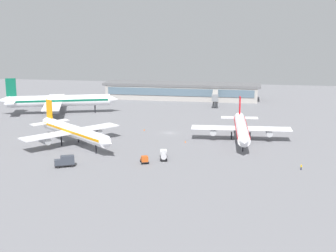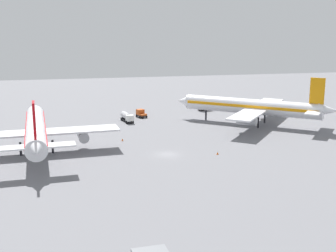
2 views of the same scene
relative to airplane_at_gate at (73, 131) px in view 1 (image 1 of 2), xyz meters
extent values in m
plane|color=slate|center=(-28.83, -23.31, -4.91)|extent=(288.00, 288.00, 0.00)
cube|color=#9E9993|center=(-22.34, -101.31, -1.22)|extent=(78.97, 14.99, 7.37)
cube|color=#4C6070|center=(-22.34, -93.67, -0.17)|extent=(75.81, 0.30, 3.79)
cube|color=#59595B|center=(-22.34, -101.31, 2.99)|extent=(82.12, 15.58, 1.26)
cylinder|color=white|center=(-0.38, 0.31, 0.00)|extent=(31.44, 26.62, 4.09)
cone|color=white|center=(-15.77, 12.81, 0.00)|extent=(5.62, 5.59, 3.89)
cone|color=white|center=(15.00, -12.18, 0.61)|extent=(6.03, 5.76, 3.27)
cube|color=orange|center=(-0.38, 0.31, 0.31)|extent=(30.34, 25.74, 0.74)
cube|color=white|center=(1.06, -0.86, -0.41)|extent=(26.89, 31.17, 0.37)
cylinder|color=#A5A8AD|center=(-5.18, -8.54, -1.84)|extent=(5.17, 4.79, 2.25)
cylinder|color=#A5A8AD|center=(7.29, 6.82, -1.84)|extent=(5.17, 4.79, 2.25)
cube|color=white|center=(12.60, -10.24, 0.41)|extent=(11.49, 13.07, 0.29)
cube|color=orange|center=(12.60, -10.24, 5.32)|extent=(3.05, 2.59, 6.54)
cylinder|color=black|center=(-10.49, 8.52, -3.48)|extent=(0.49, 0.49, 2.86)
cylinder|color=black|center=(-0.14, -4.10, -3.48)|extent=(0.49, 0.49, 2.86)
cylinder|color=black|center=(3.99, 0.98, -3.48)|extent=(0.49, 0.49, 2.86)
cylinder|color=white|center=(-55.38, -14.39, -0.11)|extent=(6.39, 36.55, 4.00)
cone|color=white|center=(-56.65, 4.95, -0.11)|extent=(4.06, 4.24, 3.80)
cone|color=white|center=(-54.10, -33.73, 0.49)|extent=(3.52, 5.20, 3.20)
cube|color=red|center=(-55.38, -14.39, 0.19)|extent=(6.37, 35.10, 0.72)
cube|color=white|center=(-55.26, -16.20, -0.51)|extent=(34.86, 8.08, 0.36)
cylinder|color=#A5A8AD|center=(-64.91, -16.84, -1.91)|extent=(2.51, 4.86, 2.20)
cylinder|color=#A5A8AD|center=(-45.61, -15.56, -1.91)|extent=(2.51, 4.86, 2.20)
cube|color=white|center=(-54.30, -30.72, 0.29)|extent=(14.00, 4.16, 0.29)
cube|color=red|center=(-54.30, -30.72, 5.09)|extent=(0.66, 3.51, 6.40)
cylinder|color=black|center=(-56.22, -1.69, -3.51)|extent=(0.48, 0.48, 2.80)
cylinder|color=black|center=(-58.38, -17.50, -3.51)|extent=(0.48, 0.48, 2.80)
cylinder|color=black|center=(-51.99, -17.08, -3.51)|extent=(0.48, 0.48, 2.80)
cylinder|color=white|center=(25.82, -51.70, 1.03)|extent=(44.24, 18.96, 4.95)
cone|color=white|center=(3.08, -59.30, 1.03)|extent=(6.19, 6.03, 4.70)
cone|color=white|center=(48.56, -44.09, 1.77)|extent=(7.12, 5.72, 3.96)
cube|color=#0C593F|center=(25.82, -51.70, 1.40)|extent=(42.57, 18.49, 0.89)
cube|color=white|center=(27.95, -50.98, 0.54)|extent=(20.38, 42.82, 0.45)
cylinder|color=#A5A8AD|center=(31.75, -62.33, -1.20)|extent=(6.41, 4.44, 2.72)
cylinder|color=#A5A8AD|center=(24.16, -39.63, -1.20)|extent=(6.41, 4.44, 2.72)
cube|color=white|center=(45.02, -45.28, 1.53)|extent=(9.25, 17.49, 0.36)
cube|color=#0C593F|center=(45.02, -45.28, 7.47)|extent=(4.27, 1.88, 7.92)
cylinder|color=black|center=(10.88, -56.69, -3.17)|extent=(0.59, 0.59, 3.46)
cylinder|color=black|center=(30.49, -54.31, -3.17)|extent=(0.59, 0.59, 3.46)
cylinder|color=black|center=(27.98, -46.80, -3.17)|extent=(0.59, 0.59, 3.46)
cube|color=black|center=(-32.63, 11.02, -4.36)|extent=(3.07, 6.55, 0.30)
cube|color=white|center=(-32.20, 8.81, -3.41)|extent=(2.21, 2.13, 1.60)
cube|color=#3F596B|center=(-32.05, 8.02, -3.09)|extent=(1.58, 0.38, 0.90)
cylinder|color=#B7B7BC|center=(-32.80, 11.91, -3.31)|extent=(2.62, 4.76, 1.80)
cylinder|color=black|center=(-31.28, 9.04, -4.51)|extent=(0.45, 0.84, 0.80)
cylinder|color=black|center=(-33.14, 8.68, -4.51)|extent=(0.45, 0.84, 0.80)
cylinder|color=black|center=(-32.12, 13.37, -4.51)|extent=(0.45, 0.84, 0.80)
cylinder|color=black|center=(-33.98, 13.01, -4.51)|extent=(0.45, 0.84, 0.80)
cube|color=black|center=(-27.73, 16.12, -4.36)|extent=(2.97, 3.68, 0.30)
cube|color=#BF4C19|center=(-28.00, 16.77, -3.41)|extent=(2.44, 2.38, 1.60)
cube|color=#3F596B|center=(-28.30, 17.52, -3.09)|extent=(1.51, 0.68, 0.90)
cube|color=#BF4C19|center=(-27.39, 15.29, -3.96)|extent=(2.29, 2.01, 0.50)
cylinder|color=black|center=(-29.04, 16.80, -4.51)|extent=(0.58, 0.85, 0.80)
cylinder|color=black|center=(-27.28, 17.51, -4.51)|extent=(0.58, 0.85, 0.80)
cylinder|color=black|center=(-28.19, 14.72, -4.51)|extent=(0.58, 0.85, 0.80)
cylinder|color=black|center=(-26.43, 15.44, -4.51)|extent=(0.58, 0.85, 0.80)
cube|color=black|center=(-5.87, 23.60, -4.36)|extent=(5.87, 4.15, 0.30)
cube|color=#333842|center=(-4.15, 24.43, -3.41)|extent=(2.45, 2.49, 1.60)
cube|color=#3F596B|center=(-3.43, 24.78, -3.09)|extent=(0.77, 1.47, 0.90)
cube|color=#333842|center=(-6.68, 23.21, -2.91)|extent=(4.25, 3.36, 2.60)
cylinder|color=black|center=(-4.51, 25.31, -4.51)|extent=(0.85, 0.62, 0.80)
cylinder|color=black|center=(-3.69, 23.60, -4.51)|extent=(0.85, 0.62, 0.80)
cylinder|color=black|center=(-8.04, 23.61, -4.51)|extent=(0.85, 0.62, 0.80)
cylinder|color=black|center=(-7.22, 21.89, -4.51)|extent=(0.85, 0.62, 0.80)
cylinder|color=#1E2338|center=(-72.82, 15.26, -4.48)|extent=(0.44, 0.44, 0.85)
cylinder|color=yellow|center=(-72.82, 15.26, -3.76)|extent=(0.52, 0.52, 0.60)
sphere|color=tan|center=(-72.82, 15.26, -3.35)|extent=(0.22, 0.22, 0.22)
cylinder|color=yellow|center=(-72.94, 15.47, -3.76)|extent=(0.10, 0.10, 0.54)
cylinder|color=yellow|center=(-72.70, 15.05, -3.76)|extent=(0.10, 0.10, 0.54)
cube|color=#9E9993|center=(-41.29, -84.82, 0.29)|extent=(3.58, 16.63, 2.80)
cylinder|color=slate|center=(-41.63, -79.05, -3.01)|extent=(0.90, 0.90, 3.80)
cube|color=slate|center=(-41.84, -75.58, 0.29)|extent=(3.26, 2.58, 3.08)
cone|color=#EA590C|center=(-18.60, -25.64, -4.61)|extent=(0.44, 0.44, 0.60)
cone|color=#EA590C|center=(-36.50, -10.04, -4.61)|extent=(0.44, 0.44, 0.60)
camera|label=1|loc=(-57.57, 150.97, 36.94)|focal=52.03mm
camera|label=2|loc=(-48.21, -110.94, 21.18)|focal=48.05mm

